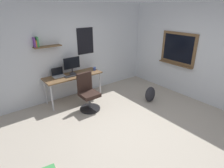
{
  "coord_description": "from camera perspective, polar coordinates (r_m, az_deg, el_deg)",
  "views": [
    {
      "loc": [
        -2.38,
        -2.3,
        2.46
      ],
      "look_at": [
        -0.03,
        0.73,
        0.85
      ],
      "focal_mm": 29.55,
      "sensor_mm": 36.0,
      "label": 1
    }
  ],
  "objects": [
    {
      "name": "backpack",
      "position": [
        5.22,
        11.71,
        -3.13
      ],
      "size": [
        0.32,
        0.22,
        0.44
      ],
      "primitive_type": "ellipsoid",
      "color": "#232328",
      "rests_on": "ground"
    },
    {
      "name": "wall_back",
      "position": [
        5.43,
        -11.12,
        10.08
      ],
      "size": [
        5.0,
        0.3,
        2.6
      ],
      "color": "silver",
      "rests_on": "ground"
    },
    {
      "name": "desk",
      "position": [
        5.16,
        -11.92,
        1.98
      ],
      "size": [
        1.57,
        0.58,
        0.75
      ],
      "color": "brown",
      "rests_on": "ground"
    },
    {
      "name": "coffee_mug",
      "position": [
        5.41,
        -5.44,
        4.73
      ],
      "size": [
        0.08,
        0.08,
        0.09
      ],
      "primitive_type": "cylinder",
      "color": "#334CA5",
      "rests_on": "desk"
    },
    {
      "name": "wall_right",
      "position": [
        5.48,
        26.16,
        8.28
      ],
      "size": [
        0.22,
        5.0,
        2.6
      ],
      "color": "silver",
      "rests_on": "ground"
    },
    {
      "name": "office_chair",
      "position": [
        4.72,
        -7.44,
        -3.18
      ],
      "size": [
        0.52,
        0.52,
        0.95
      ],
      "color": "black",
      "rests_on": "ground"
    },
    {
      "name": "monitor_primary",
      "position": [
        5.14,
        -12.31,
        5.96
      ],
      "size": [
        0.46,
        0.17,
        0.46
      ],
      "color": "#38383D",
      "rests_on": "desk"
    },
    {
      "name": "keyboard",
      "position": [
        5.03,
        -12.43,
        2.46
      ],
      "size": [
        0.37,
        0.13,
        0.02
      ],
      "primitive_type": "cube",
      "color": "black",
      "rests_on": "desk"
    },
    {
      "name": "computer_mouse",
      "position": [
        5.15,
        -9.64,
        3.22
      ],
      "size": [
        0.1,
        0.06,
        0.03
      ],
      "primitive_type": "ellipsoid",
      "color": "#262628",
      "rests_on": "desk"
    },
    {
      "name": "ground_plane",
      "position": [
        4.12,
        6.77,
        -14.03
      ],
      "size": [
        5.2,
        5.2,
        0.0
      ],
      "primitive_type": "plane",
      "color": "#ADA393",
      "rests_on": "ground"
    },
    {
      "name": "laptop",
      "position": [
        5.11,
        -16.28,
        2.89
      ],
      "size": [
        0.31,
        0.21,
        0.23
      ],
      "color": "#ADAFB5",
      "rests_on": "desk"
    }
  ]
}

